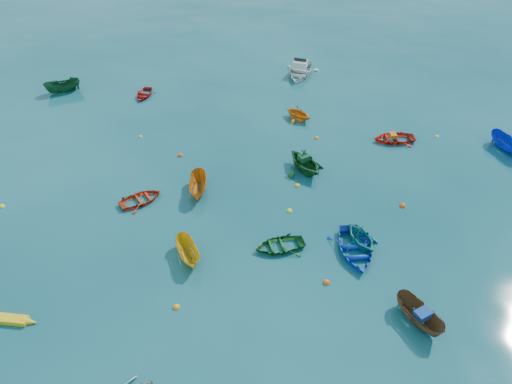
{
  "coord_description": "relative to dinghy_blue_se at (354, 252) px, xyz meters",
  "views": [
    {
      "loc": [
        0.07,
        -19.66,
        19.96
      ],
      "look_at": [
        0.0,
        5.0,
        0.4
      ],
      "focal_mm": 35.0,
      "sensor_mm": 36.0,
      "label": 1
    }
  ],
  "objects": [
    {
      "name": "dinghy_red_nw",
      "position": [
        -12.73,
        4.46,
        0.0
      ],
      "size": [
        3.39,
        3.15,
        0.57
      ],
      "primitive_type": "imported",
      "rotation": [
        0.0,
        0.0,
        2.13
      ],
      "color": "red",
      "rests_on": "ground"
    },
    {
      "name": "motorboat_white",
      "position": [
        -1.56,
        22.76,
        0.0
      ],
      "size": [
        4.16,
        4.95,
        1.48
      ],
      "primitive_type": "imported",
      "rotation": [
        0.0,
        0.0,
        -0.3
      ],
      "color": "silver",
      "rests_on": "ground"
    },
    {
      "name": "tarp_green_b",
      "position": [
        -2.29,
        7.87,
        1.01
      ],
      "size": [
        0.91,
        0.85,
        0.35
      ],
      "primitive_type": "cube",
      "rotation": [
        0.0,
        0.0,
        0.54
      ],
      "color": "#104222",
      "rests_on": "dinghy_green_n"
    },
    {
      "name": "dinghy_orange_far",
      "position": [
        -2.22,
        14.74,
        0.0
      ],
      "size": [
        3.11,
        3.09,
        1.24
      ],
      "primitive_type": "imported",
      "rotation": [
        0.0,
        0.0,
        0.84
      ],
      "color": "orange",
      "rests_on": "ground"
    },
    {
      "name": "buoy_ye_a",
      "position": [
        -3.45,
        3.52,
        0.0
      ],
      "size": [
        0.34,
        0.34,
        0.34
      ],
      "primitive_type": "sphere",
      "color": "yellow",
      "rests_on": "ground"
    },
    {
      "name": "dinghy_cyan_se",
      "position": [
        0.42,
        0.67,
        0.0
      ],
      "size": [
        2.94,
        3.12,
        1.31
      ],
      "primitive_type": "imported",
      "rotation": [
        0.0,
        0.0,
        0.4
      ],
      "color": "#157C86",
      "rests_on": "ground"
    },
    {
      "name": "buoy_ye_c",
      "position": [
        -2.81,
        6.05,
        0.0
      ],
      "size": [
        0.36,
        0.36,
        0.36
      ],
      "primitive_type": "sphere",
      "color": "gold",
      "rests_on": "ground"
    },
    {
      "name": "buoy_or_e",
      "position": [
        -0.99,
        11.88,
        0.0
      ],
      "size": [
        0.33,
        0.33,
        0.33
      ],
      "primitive_type": "sphere",
      "color": "orange",
      "rests_on": "ground"
    },
    {
      "name": "kayak_yellow",
      "position": [
        -17.95,
        -4.65,
        0.0
      ],
      "size": [
        3.59,
        0.91,
        0.35
      ],
      "primitive_type": null,
      "rotation": [
        0.0,
        0.0,
        1.46
      ],
      "color": "gold",
      "rests_on": "ground"
    },
    {
      "name": "sampan_orange_n",
      "position": [
        -9.2,
        5.42,
        0.0
      ],
      "size": [
        1.21,
        3.0,
        1.15
      ],
      "primitive_type": "imported",
      "rotation": [
        0.0,
        0.0,
        0.03
      ],
      "color": "#C46712",
      "rests_on": "ground"
    },
    {
      "name": "sampan_yellow_mid",
      "position": [
        -9.2,
        -0.47,
        0.0
      ],
      "size": [
        2.0,
        2.94,
        1.06
      ],
      "primitive_type": "imported",
      "rotation": [
        0.0,
        0.0,
        0.39
      ],
      "color": "gold",
      "rests_on": "ground"
    },
    {
      "name": "dinghy_green_n",
      "position": [
        -2.24,
        7.78,
        0.0
      ],
      "size": [
        3.98,
        4.13,
        1.67
      ],
      "primitive_type": "imported",
      "rotation": [
        0.0,
        0.0,
        0.54
      ],
      "color": "#11491A",
      "rests_on": "ground"
    },
    {
      "name": "buoy_or_d",
      "position": [
        3.63,
        4.03,
        0.0
      ],
      "size": [
        0.39,
        0.39,
        0.39
      ],
      "primitive_type": "sphere",
      "color": "#E54A0C",
      "rests_on": "ground"
    },
    {
      "name": "sampan_blue_far",
      "position": [
        12.47,
        10.33,
        0.0
      ],
      "size": [
        2.23,
        3.33,
        1.2
      ],
      "primitive_type": "imported",
      "rotation": [
        0.0,
        0.0,
        0.37
      ],
      "color": "#0E27B4",
      "rests_on": "ground"
    },
    {
      "name": "buoy_ye_b",
      "position": [
        -21.31,
        3.89,
        0.0
      ],
      "size": [
        0.36,
        0.36,
        0.36
      ],
      "primitive_type": "sphere",
      "color": "yellow",
      "rests_on": "ground"
    },
    {
      "name": "buoy_or_b",
      "position": [
        -1.8,
        -2.24,
        0.0
      ],
      "size": [
        0.38,
        0.38,
        0.38
      ],
      "primitive_type": "sphere",
      "color": "#E6560C",
      "rests_on": "ground"
    },
    {
      "name": "tarp_blue_a",
      "position": [
        2.42,
        -4.84,
        0.75
      ],
      "size": [
        0.93,
        0.86,
        0.36
      ],
      "primitive_type": "cube",
      "rotation": [
        0.0,
        0.0,
        0.51
      ],
      "color": "navy",
      "rests_on": "sampan_brown_mid"
    },
    {
      "name": "sampan_green_far",
      "position": [
        -22.16,
        19.32,
        0.0
      ],
      "size": [
        3.21,
        2.31,
        1.17
      ],
      "primitive_type": "imported",
      "rotation": [
        0.0,
        0.0,
        -1.13
      ],
      "color": "#104522",
      "rests_on": "ground"
    },
    {
      "name": "ground",
      "position": [
        -5.51,
        -0.09,
        0.0
      ],
      "size": [
        160.0,
        160.0,
        0.0
      ],
      "primitive_type": "plane",
      "color": "#093C43",
      "rests_on": "ground"
    },
    {
      "name": "buoy_ye_d",
      "position": [
        -14.19,
        12.01,
        0.0
      ],
      "size": [
        0.29,
        0.29,
        0.29
      ],
      "primitive_type": "sphere",
      "color": "yellow",
      "rests_on": "ground"
    },
    {
      "name": "dinghy_red_ne",
      "position": [
        4.66,
        11.57,
        0.0
      ],
      "size": [
        3.2,
        2.39,
        0.63
      ],
      "primitive_type": "imported",
      "rotation": [
        0.0,
        0.0,
        -1.5
      ],
      "color": "red",
      "rests_on": "ground"
    },
    {
      "name": "tarp_orange_b",
      "position": [
        4.56,
        11.57,
        0.47
      ],
      "size": [
        0.51,
        0.65,
        0.3
      ],
      "primitive_type": "cube",
      "rotation": [
        0.0,
        0.0,
        -1.5
      ],
      "color": "#C75F14",
      "rests_on": "dinghy_red_ne"
    },
    {
      "name": "buoy_ye_e",
      "position": [
        8.03,
        12.09,
        0.0
      ],
      "size": [
        0.29,
        0.29,
        0.29
      ],
      "primitive_type": "sphere",
      "color": "yellow",
      "rests_on": "ground"
    },
    {
      "name": "dinghy_blue_se",
      "position": [
        0.0,
        0.0,
        0.0
      ],
      "size": [
        2.93,
        3.9,
        0.77
      ],
      "primitive_type": "imported",
      "rotation": [
        0.0,
        0.0,
        0.08
      ],
      "color": "#0E3AB7",
      "rests_on": "ground"
    },
    {
      "name": "dinghy_red_far",
      "position": [
        -15.1,
        18.56,
        0.0
      ],
      "size": [
        2.12,
        2.72,
        0.52
      ],
      "primitive_type": "imported",
      "rotation": [
        0.0,
        0.0,
        -0.15
      ],
      "color": "#AF130E",
      "rests_on": "ground"
    },
    {
      "name": "sampan_brown_mid",
      "position": [
        2.35,
        -4.71,
        0.0
      ],
      "size": [
        2.41,
        3.13,
        1.14
      ],
      "primitive_type": "imported",
      "rotation": [
        0.0,
        0.0,
        0.51
      ],
      "color": "brown",
      "rests_on": "ground"
    },
    {
      "name": "buoy_or_c",
      "position": [
        -10.9,
        9.55,
        0.0
      ],
      "size": [
        0.38,
        0.38,
        0.38
      ],
      "primitive_type": "sphere",
      "color": "#DD480C",
      "rests_on": "ground"
    },
    {
      "name": "dinghy_green_e",
      "position": [
        -4.2,
        0.34,
        0.0
      ],
      "size": [
        3.3,
        2.71,
        0.6
      ],
      "primitive_type": "imported",
      "rotation": [
        0.0,
        0.0,
        -1.32
      ],
      "color": "#14561D",
      "rests_on": "ground"
    },
    {
      "name": "buoy_or_a",
      "position": [
        -9.46,
        -3.87,
        0.0
      ],
      "size": [
        0.35,
        0.35,
        0.35
      ],
      "primitive_type": "sphere",
      "color": "orange",
      "rests_on": "ground"
    }
  ]
}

